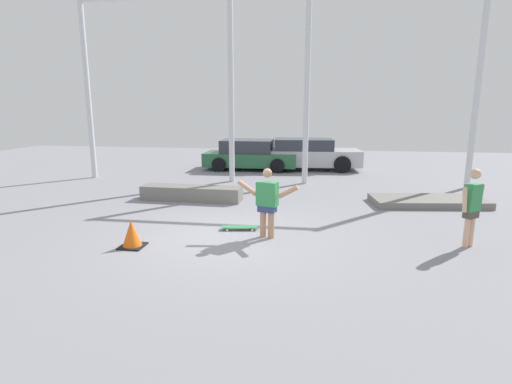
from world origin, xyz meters
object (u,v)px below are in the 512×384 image
object	(u,v)px
bystander	(472,204)
traffic_cone	(132,234)
skateboard	(240,227)
manual_pad	(428,201)
skateboarder	(267,201)
parked_car_silver	(306,154)
parked_car_green	(250,155)
grind_box	(192,193)

from	to	relation	value
bystander	traffic_cone	world-z (taller)	bystander
skateboard	manual_pad	size ratio (longest dim) A/B	0.27
skateboard	skateboarder	bearing A→B (deg)	-42.07
skateboarder	parked_car_silver	distance (m)	9.63
skateboard	parked_car_silver	size ratio (longest dim) A/B	0.18
skateboarder	manual_pad	distance (m)	5.51
skateboard	parked_car_green	bearing A→B (deg)	88.79
parked_car_silver	bystander	world-z (taller)	bystander
skateboarder	parked_car_green	world-z (taller)	skateboarder
manual_pad	parked_car_green	distance (m)	8.35
skateboard	parked_car_silver	distance (m)	9.28
parked_car_green	bystander	xyz separation A→B (m)	(5.93, -9.24, 0.24)
skateboard	bystander	xyz separation A→B (m)	(4.66, -0.40, 0.80)
grind_box	manual_pad	size ratio (longest dim) A/B	0.97
bystander	parked_car_silver	bearing A→B (deg)	-109.00
manual_pad	bystander	world-z (taller)	bystander
bystander	traffic_cone	size ratio (longest dim) A/B	2.87
parked_car_silver	skateboard	bearing A→B (deg)	-102.42
skateboarder	manual_pad	bearing A→B (deg)	58.04
skateboard	parked_car_silver	world-z (taller)	parked_car_silver
grind_box	skateboard	bearing A→B (deg)	-53.49
skateboard	grind_box	world-z (taller)	grind_box
parked_car_silver	traffic_cone	size ratio (longest dim) A/B	8.62
parked_car_silver	grind_box	bearing A→B (deg)	-120.96
parked_car_silver	parked_car_green	bearing A→B (deg)	-177.36
skateboarder	grind_box	bearing A→B (deg)	147.67
skateboarder	manual_pad	xyz separation A→B (m)	(4.13, 3.58, -0.70)
parked_car_green	bystander	world-z (taller)	bystander
traffic_cone	skateboarder	bearing A→B (deg)	21.09
grind_box	bystander	xyz separation A→B (m)	(6.64, -3.07, 0.66)
skateboarder	bystander	xyz separation A→B (m)	(3.99, 0.04, 0.07)
skateboarder	bystander	world-z (taller)	bystander
manual_pad	traffic_cone	size ratio (longest dim) A/B	5.68
grind_box	skateboarder	bearing A→B (deg)	-49.50
skateboarder	bystander	distance (m)	3.99
parked_car_green	parked_car_silver	distance (m)	2.49
skateboarder	grind_box	size ratio (longest dim) A/B	0.50
bystander	skateboard	bearing A→B (deg)	-43.78
skateboarder	skateboard	size ratio (longest dim) A/B	1.76
skateboarder	parked_car_green	distance (m)	9.48
parked_car_silver	bystander	bearing A→B (deg)	-75.09
parked_car_green	parked_car_silver	size ratio (longest dim) A/B	0.86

